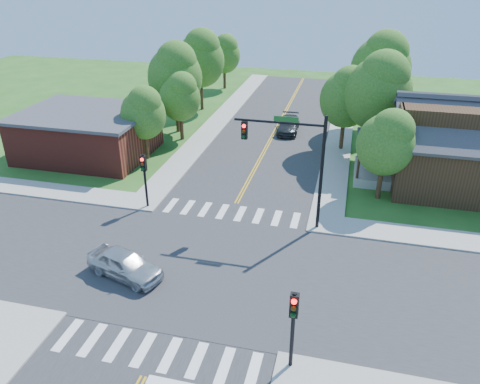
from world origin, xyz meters
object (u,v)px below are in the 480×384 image
(signal_mast_ne, at_px, (293,153))
(car_dgrey, at_px, (288,125))
(signal_pole_nw, at_px, (144,171))
(car_silver, at_px, (125,265))
(house_ne, at_px, (468,142))
(signal_pole_se, at_px, (293,317))

(signal_mast_ne, relative_size, car_dgrey, 1.53)
(signal_pole_nw, xyz_separation_m, car_dgrey, (6.84, 17.15, -1.99))
(signal_pole_nw, bearing_deg, car_silver, -74.71)
(house_ne, xyz_separation_m, car_silver, (-18.74, -15.85, -2.60))
(signal_pole_se, relative_size, house_ne, 0.29)
(signal_pole_nw, relative_size, car_dgrey, 0.81)
(signal_pole_nw, distance_m, car_silver, 7.70)
(signal_pole_se, bearing_deg, signal_pole_nw, 135.00)
(signal_mast_ne, relative_size, signal_pole_se, 1.89)
(house_ne, relative_size, car_dgrey, 2.78)
(signal_mast_ne, height_order, car_silver, signal_mast_ne)
(signal_pole_se, height_order, signal_pole_nw, same)
(signal_mast_ne, xyz_separation_m, car_silver, (-7.55, -7.20, -4.13))
(car_dgrey, bearing_deg, car_silver, -104.27)
(signal_pole_nw, height_order, house_ne, house_ne)
(signal_pole_nw, bearing_deg, signal_mast_ne, 0.07)
(signal_mast_ne, xyz_separation_m, signal_pole_se, (1.69, -11.21, -2.19))
(signal_pole_se, bearing_deg, signal_mast_ne, 98.56)
(car_dgrey, bearing_deg, signal_mast_ne, -84.09)
(signal_pole_nw, height_order, car_silver, signal_pole_nw)
(signal_pole_se, xyz_separation_m, signal_pole_nw, (-11.20, 11.20, 0.00))
(signal_pole_se, bearing_deg, car_silver, 156.54)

